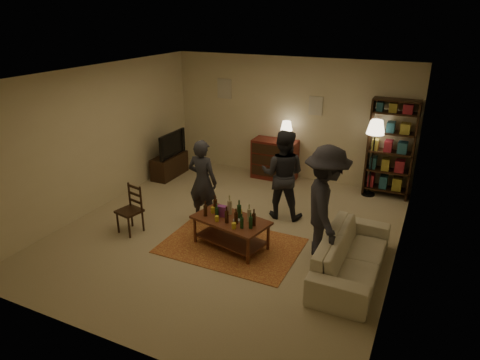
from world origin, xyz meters
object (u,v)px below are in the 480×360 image
Objects in this scene: sofa at (352,255)px; person_left at (203,181)px; dresser at (275,158)px; coffee_table at (231,222)px; tv_stand at (169,160)px; bookshelf at (390,148)px; dining_chair at (131,208)px; person_by_sofa at (325,205)px; floor_lamp at (375,132)px; person_right at (283,175)px.

sofa is 1.35× the size of person_left.
dresser is at bearing 37.54° from sofa.
sofa is (1.94, 0.05, -0.13)m from coffee_table.
bookshelf reaches higher than tv_stand.
bookshelf is 1.31× the size of person_left.
bookshelf is (3.77, 3.49, 0.59)m from dining_chair.
person_by_sofa reaches higher than dining_chair.
person_by_sofa is (4.14, -1.97, 0.53)m from tv_stand.
sofa is (2.39, -3.11, -0.17)m from dresser.
coffee_table is at bearing 91.41° from sofa.
person_left is (-2.55, -2.48, -0.58)m from floor_lamp.
dining_chair is 0.41× the size of sofa.
person_left is (-2.86, -2.61, -0.26)m from bookshelf.
sofa is at bearing 132.20° from person_right.
dining_chair is 0.52× the size of person_right.
person_right is at bearing -65.26° from dresser.
floor_lamp is 2.86m from person_by_sofa.
dresser is (1.33, 3.43, 0.03)m from dining_chair.
person_right is 1.56m from person_by_sofa.
floor_lamp reaches higher than dining_chair.
person_by_sofa is (3.22, 0.54, 0.47)m from dining_chair.
coffee_table is 0.64× the size of sofa.
bookshelf is 1.10× the size of person_by_sofa.
person_by_sofa reaches higher than tv_stand.
person_by_sofa is at bearing -25.44° from tv_stand.
person_right is (3.07, -0.85, 0.45)m from tv_stand.
tv_stand is at bearing 64.66° from sofa.
dining_chair is 0.43× the size of bookshelf.
floor_lamp reaches higher than coffee_table.
dresser is at bearing 22.07° from tv_stand.
dresser is (-0.45, 3.16, 0.04)m from coffee_table.
person_left reaches higher than dresser.
bookshelf is 3.26m from sofa.
dining_chair is at bearing 30.49° from person_right.
bookshelf is 1.26× the size of floor_lamp.
coffee_table is 0.83× the size of floor_lamp.
person_right is at bearing -131.59° from bookshelf.
dresser is 2.50m from bookshelf.
coffee_table is at bearing -118.44° from floor_lamp.
floor_lamp is (2.13, -0.06, 0.88)m from dresser.
floor_lamp is at bearing 61.56° from coffee_table.
person_by_sofa reaches higher than person_right.
dining_chair is at bearing 77.68° from person_by_sofa.
dining_chair is 0.54× the size of floor_lamp.
person_left is 0.92× the size of person_right.
floor_lamp is at bearing 56.07° from dining_chair.
person_right reaches higher than dining_chair.
person_left is (-0.87, 0.62, 0.34)m from coffee_table.
person_left reaches higher than tv_stand.
coffee_table is at bearing 145.39° from person_left.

